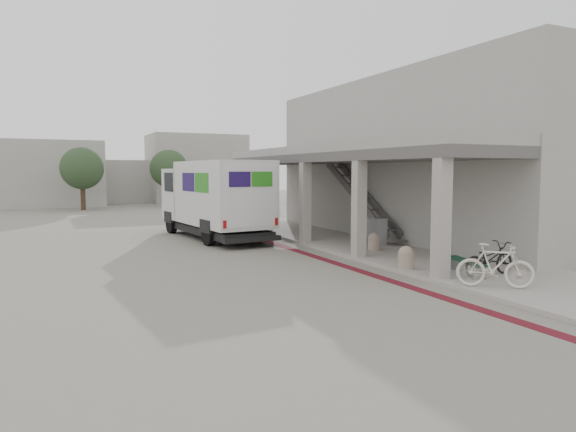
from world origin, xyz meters
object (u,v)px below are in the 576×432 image
utility_cabinet (379,231)px  bicycle_cream (495,266)px  bench (465,264)px  fedex_truck (214,197)px  bicycle_black (489,259)px

utility_cabinet → bicycle_cream: size_ratio=0.57×
bench → utility_cabinet: bearing=92.7°
fedex_truck → bicycle_black: bearing=-75.9°
bicycle_black → bench: bearing=44.7°
utility_cabinet → bicycle_cream: (-1.80, -7.47, 0.03)m
utility_cabinet → bicycle_cream: 7.68m
utility_cabinet → bicycle_black: size_ratio=0.58×
bench → bicycle_black: bearing=-28.1°
bench → utility_cabinet: (1.24, 5.91, 0.23)m
bench → bicycle_cream: 1.67m
bench → utility_cabinet: 6.04m
fedex_truck → bench: size_ratio=4.76×
fedex_truck → bicycle_cream: (3.20, -12.94, -1.15)m
fedex_truck → bench: fedex_truck is taller
fedex_truck → utility_cabinet: size_ratio=7.95×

